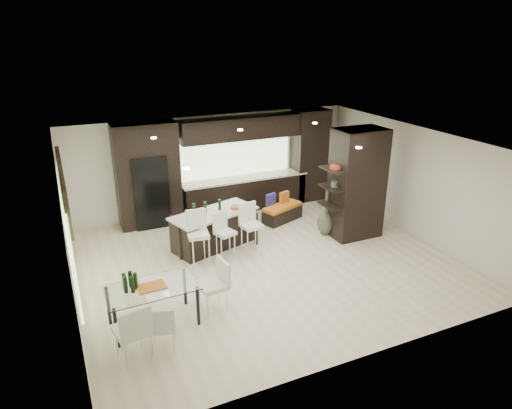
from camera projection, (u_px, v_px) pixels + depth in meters
name	position (u px, v px, depth m)	size (l,w,h in m)	color
ground	(267.00, 261.00, 10.21)	(8.00, 8.00, 0.00)	beige
back_wall	(213.00, 164.00, 12.70)	(8.00, 0.02, 2.70)	silver
left_wall	(67.00, 238.00, 8.20)	(0.02, 7.00, 2.70)	silver
right_wall	(414.00, 181.00, 11.25)	(0.02, 7.00, 2.70)	silver
ceiling	(268.00, 143.00, 9.24)	(8.00, 7.00, 0.02)	white
window_left	(69.00, 233.00, 8.38)	(0.04, 3.20, 1.90)	#B2D199
window_back	(234.00, 155.00, 12.82)	(3.40, 0.04, 1.20)	#B2D199
stone_accent	(63.00, 187.00, 8.07)	(0.08, 3.00, 0.80)	brown
ceiling_spots	(263.00, 141.00, 9.46)	(4.00, 3.00, 0.02)	white
back_cabinetry	(234.00, 165.00, 12.61)	(6.80, 0.68, 2.70)	black
refrigerator	(149.00, 190.00, 11.80)	(0.90, 0.68, 1.90)	black
partition_column	(357.00, 184.00, 11.06)	(1.20, 0.80, 2.70)	black
kitchen_island	(214.00, 229.00, 10.80)	(2.05, 0.88, 0.85)	black
stool_left	(199.00, 244.00, 9.89)	(0.44, 0.44, 1.00)	silver
stool_mid	(225.00, 241.00, 10.17)	(0.39, 0.39, 0.88)	silver
stool_right	(251.00, 235.00, 10.38)	(0.43, 0.43, 0.97)	silver
bench	(282.00, 213.00, 12.29)	(1.16, 0.45, 0.45)	black
floor_vase	(327.00, 212.00, 11.35)	(0.44, 0.44, 1.21)	#49523B
dining_table	(153.00, 306.00, 7.91)	(1.55, 0.87, 0.75)	white
chair_near	(163.00, 328.00, 7.28)	(0.43, 0.43, 0.80)	silver
chair_far	(132.00, 334.00, 7.04)	(0.50, 0.50, 0.93)	silver
chair_end	(213.00, 288.00, 8.30)	(0.49, 0.49, 0.90)	silver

